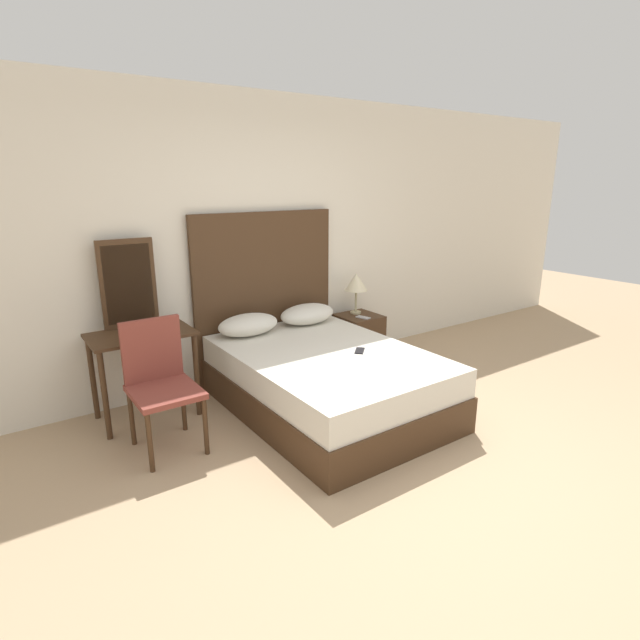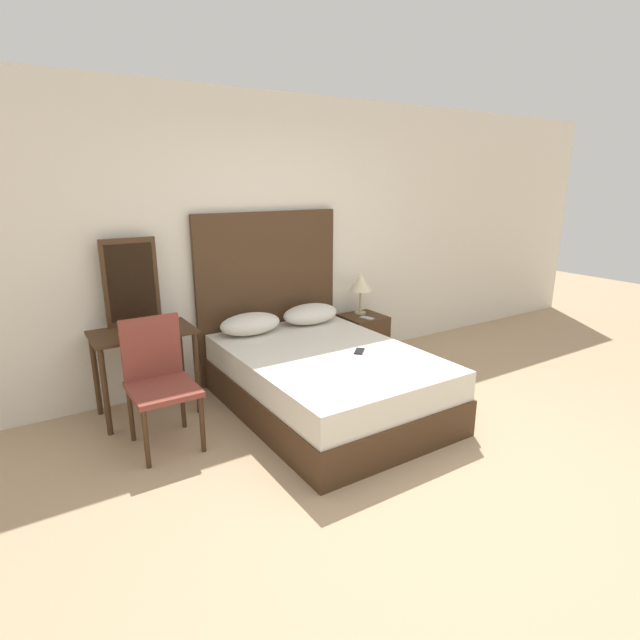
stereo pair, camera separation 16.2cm
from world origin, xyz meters
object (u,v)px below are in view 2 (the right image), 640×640
nightstand (363,339)px  vanity_desk (144,347)px  table_lamp (361,283)px  chair (158,375)px  phone_on_nightstand (367,318)px  bed (326,381)px  phone_on_bed (359,351)px

nightstand → vanity_desk: 2.31m
table_lamp → chair: bearing=-164.9°
phone_on_nightstand → chair: chair is taller
bed → table_lamp: 1.45m
phone_on_bed → table_lamp: table_lamp is taller
phone_on_nightstand → vanity_desk: bearing=177.8°
bed → table_lamp: bearing=40.5°
table_lamp → vanity_desk: bearing=-177.5°
phone_on_nightstand → chair: 2.33m
table_lamp → vanity_desk: table_lamp is taller
nightstand → table_lamp: bearing=75.1°
table_lamp → phone_on_nightstand: size_ratio=2.70×
phone_on_bed → table_lamp: (0.78, 1.01, 0.32)m
vanity_desk → table_lamp: bearing=2.5°
nightstand → chair: chair is taller
bed → chair: 1.38m
phone_on_bed → vanity_desk: size_ratio=0.20×
phone_on_bed → nightstand: size_ratio=0.30×
chair → phone_on_nightstand: bearing=10.9°
bed → vanity_desk: vanity_desk is taller
table_lamp → phone_on_nightstand: (-0.05, -0.19, -0.33)m
phone_on_bed → chair: 1.61m
table_lamp → vanity_desk: size_ratio=0.55×
nightstand → vanity_desk: size_ratio=0.64×
nightstand → vanity_desk: bearing=-179.6°
phone_on_bed → bed: bearing=145.6°
nightstand → vanity_desk: vanity_desk is taller
table_lamp → chair: 2.44m
phone_on_bed → vanity_desk: 1.78m
table_lamp → vanity_desk: (-2.31, -0.10, -0.26)m
bed → vanity_desk: 1.54m
vanity_desk → chair: size_ratio=0.85×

